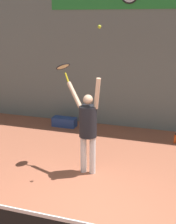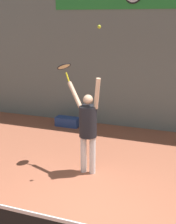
{
  "view_description": "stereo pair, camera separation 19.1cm",
  "coord_description": "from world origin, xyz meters",
  "views": [
    {
      "loc": [
        1.47,
        -4.22,
        3.23
      ],
      "look_at": [
        -0.43,
        1.59,
        1.37
      ],
      "focal_mm": 50.0,
      "sensor_mm": 36.0,
      "label": 1
    },
    {
      "loc": [
        1.66,
        -4.16,
        3.23
      ],
      "look_at": [
        -0.43,
        1.59,
        1.37
      ],
      "focal_mm": 50.0,
      "sensor_mm": 36.0,
      "label": 2
    }
  ],
  "objects": [
    {
      "name": "ground_plane",
      "position": [
        0.0,
        0.0,
        0.0
      ],
      "size": [
        18.0,
        18.0,
        0.0
      ],
      "primitive_type": "plane",
      "color": "#9E563D"
    },
    {
      "name": "back_wall",
      "position": [
        0.0,
        4.86,
        2.5
      ],
      "size": [
        18.0,
        0.1,
        5.0
      ],
      "color": "slate",
      "rests_on": "ground_plane"
    },
    {
      "name": "tennis_player",
      "position": [
        -0.44,
        1.6,
        1.08
      ],
      "size": [
        0.89,
        0.54,
        2.11
      ],
      "color": "white",
      "rests_on": "ground_plane"
    },
    {
      "name": "tennis_racket",
      "position": [
        -1.13,
        1.98,
        2.2
      ],
      "size": [
        0.4,
        0.42,
        0.42
      ],
      "color": "yellow"
    },
    {
      "name": "tennis_ball",
      "position": [
        -0.19,
        1.52,
        3.07
      ],
      "size": [
        0.07,
        0.07,
        0.07
      ],
      "color": "#CCDB2D"
    },
    {
      "name": "equipment_bag",
      "position": [
        -2.07,
        4.22,
        0.14
      ],
      "size": [
        0.73,
        0.32,
        0.28
      ],
      "color": "navy",
      "rests_on": "ground_plane"
    }
  ]
}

